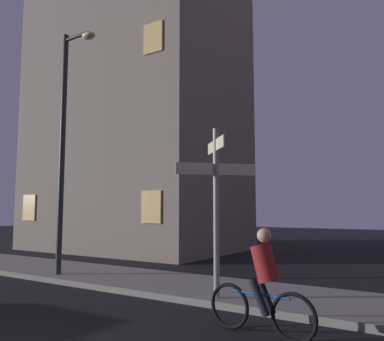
{
  "coord_description": "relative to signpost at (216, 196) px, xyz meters",
  "views": [
    {
      "loc": [
        4.83,
        -1.93,
        1.88
      ],
      "look_at": [
        0.41,
        4.9,
        2.71
      ],
      "focal_mm": 36.64,
      "sensor_mm": 36.0,
      "label": 1
    }
  ],
  "objects": [
    {
      "name": "building_left_block",
      "position": [
        -8.84,
        7.67,
        4.19
      ],
      "size": [
        9.77,
        6.71,
        12.74
      ],
      "color": "slate",
      "rests_on": "ground_plane"
    },
    {
      "name": "street_lamp",
      "position": [
        -4.95,
        0.18,
        1.89
      ],
      "size": [
        1.25,
        0.28,
        6.82
      ],
      "color": "#2D2D30",
      "rests_on": "sidewalk_kerb"
    },
    {
      "name": "signpost",
      "position": [
        0.0,
        0.0,
        0.0
      ],
      "size": [
        1.22,
        1.22,
        3.43
      ],
      "color": "gray",
      "rests_on": "sidewalk_kerb"
    },
    {
      "name": "cyclist",
      "position": [
        1.55,
        -1.35,
        -1.43
      ],
      "size": [
        1.81,
        0.37,
        1.61
      ],
      "color": "black",
      "rests_on": "ground_plane"
    },
    {
      "name": "sidewalk_kerb",
      "position": [
        -0.88,
        0.97,
        -2.1
      ],
      "size": [
        40.0,
        2.57,
        0.14
      ],
      "primitive_type": "cube",
      "color": "gray",
      "rests_on": "ground_plane"
    }
  ]
}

